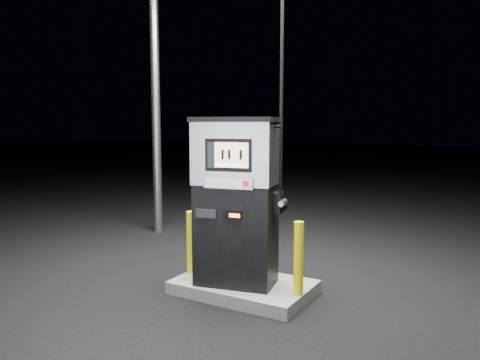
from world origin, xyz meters
The scene contains 5 objects.
ground centered at (0.00, 0.00, 0.00)m, with size 80.00×80.00×0.00m, color black.
pump_island centered at (0.00, 0.00, 0.07)m, with size 1.60×1.00×0.15m, color #60605C.
fuel_dispenser centered at (-0.04, -0.10, 1.15)m, with size 1.13×0.77×4.06m.
bollard_left centered at (-0.74, -0.05, 0.55)m, with size 0.11×0.11×0.79m, color #FFF00E.
bollard_right centered at (0.74, -0.08, 0.56)m, with size 0.11×0.11×0.82m, color #FFF00E.
Camera 1 is at (2.69, -4.72, 2.04)m, focal length 35.00 mm.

